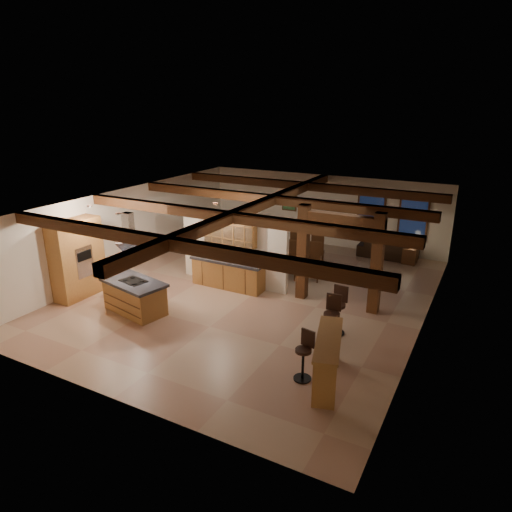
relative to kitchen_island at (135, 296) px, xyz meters
The scene contains 23 objects.
ground 3.63m from the kitchen_island, 48.47° to the left, with size 12.00×12.00×0.00m, color tan.
room_walls 3.82m from the kitchen_island, 48.47° to the left, with size 12.00×12.00×12.00m.
ceiling_beams 4.26m from the kitchen_island, 48.47° to the left, with size 10.00×12.00×0.28m.
timber_posts 5.97m from the kitchen_island, 33.16° to the left, with size 2.50×0.30×2.90m.
partition_wall 3.53m from the kitchen_island, 66.56° to the left, with size 3.80×0.18×2.20m, color white.
pantry_cabinet 2.39m from the kitchen_island, behind, with size 0.67×1.60×2.40m.
back_counter 3.12m from the kitchen_island, 63.71° to the left, with size 2.50×0.66×0.94m.
upper_display_cabinet 3.58m from the kitchen_island, 65.25° to the left, with size 1.80×0.36×0.95m.
range_hood 1.30m from the kitchen_island, 90.00° to the right, with size 1.10×1.10×1.40m.
back_windows 10.11m from the kitchen_island, 58.99° to the left, with size 2.70×0.07×1.70m.
framed_art 8.76m from the kitchen_island, 84.15° to the left, with size 0.65×0.05×0.85m.
recessed_cans 2.51m from the kitchen_island, 101.16° to the left, with size 3.16×2.46×0.03m.
kitchen_island is the anchor object (origin of this frame).
dining_table 5.81m from the kitchen_island, 62.86° to the left, with size 1.62×0.91×0.57m, color #3D1F0F.
sofa 9.73m from the kitchen_island, 57.31° to the left, with size 2.22×0.87×0.65m, color black.
microwave 3.66m from the kitchen_island, 50.81° to the left, with size 0.41×0.28×0.22m, color silver.
bar_counter 6.04m from the kitchen_island, ahead, with size 1.02×2.08×1.06m.
side_table 10.00m from the kitchen_island, 52.19° to the left, with size 0.48×0.48×0.60m, color #3E1C0F.
table_lamp 10.00m from the kitchen_island, 52.19° to the left, with size 0.25×0.25×0.30m.
bar_stool_a 5.57m from the kitchen_island, ahead, with size 0.40×0.41×1.12m.
bar_stool_b 5.59m from the kitchen_island, ahead, with size 0.44×0.45×1.26m.
bar_stool_c 5.68m from the kitchen_island, 15.44° to the left, with size 0.44×0.44×1.27m.
dining_chairs 5.81m from the kitchen_island, 62.86° to the left, with size 2.41×2.41×1.30m.
Camera 1 is at (6.24, -11.52, 5.73)m, focal length 32.00 mm.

